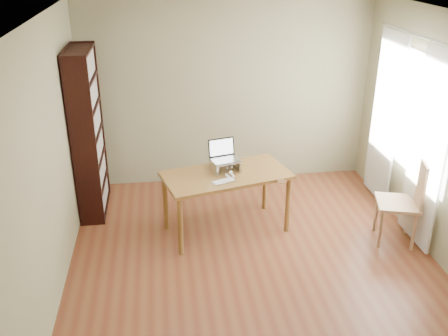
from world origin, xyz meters
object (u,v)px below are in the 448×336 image
Objects in this scene: bookshelf at (88,133)px; keyboard at (224,181)px; desk at (226,181)px; chair at (405,197)px; laptop at (225,154)px; cat at (225,165)px.

keyboard is at bearing -31.71° from bookshelf.
chair is at bearing -28.43° from desk.
bookshelf is 1.87m from keyboard.
cat is at bearing -114.21° from laptop.
desk is 0.25m from keyboard.
bookshelf is 1.76m from cat.
chair reaches higher than desk.
desk is at bearing -101.38° from cat.
bookshelf reaches higher than laptop.
laptop is 2.12m from chair.
chair is (1.99, -0.63, -0.38)m from laptop.
bookshelf is 3.85m from chair.
bookshelf reaches higher than cat.
chair is (1.99, -0.61, -0.25)m from cat.
keyboard reaches higher than desk.
bookshelf is 1.83m from desk.
chair is (3.61, -1.25, -0.49)m from bookshelf.
laptop is 0.13m from cat.
laptop is at bearing 58.56° from keyboard.
desk is 4.33× the size of laptop.
keyboard is (-0.06, -0.36, -0.18)m from laptop.
cat is (-0.00, -0.03, -0.13)m from laptop.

